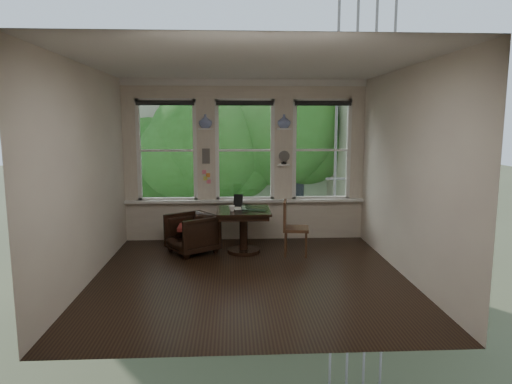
{
  "coord_description": "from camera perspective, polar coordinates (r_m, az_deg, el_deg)",
  "views": [
    {
      "loc": [
        -0.24,
        -6.34,
        2.21
      ],
      "look_at": [
        0.14,
        0.9,
        1.11
      ],
      "focal_mm": 32.0,
      "sensor_mm": 36.0,
      "label": 1
    }
  ],
  "objects": [
    {
      "name": "papers",
      "position": [
        7.89,
        -2.08,
        -2.02
      ],
      "size": [
        0.29,
        0.34,
        0.0
      ],
      "primitive_type": "cube",
      "rotation": [
        0.0,
        0.0,
        0.25
      ],
      "color": "silver",
      "rests_on": "table"
    },
    {
      "name": "window_center",
      "position": [
        8.61,
        -1.4,
        5.24
      ],
      "size": [
        1.1,
        0.12,
        1.9
      ],
      "primitive_type": null,
      "color": "white",
      "rests_on": "ground"
    },
    {
      "name": "shelf_right",
      "position": [
        8.55,
        3.52,
        7.88
      ],
      "size": [
        0.26,
        0.16,
        0.03
      ],
      "primitive_type": "cube",
      "color": "white",
      "rests_on": "ground"
    },
    {
      "name": "window_right",
      "position": [
        8.77,
        8.15,
        5.22
      ],
      "size": [
        1.1,
        0.12,
        1.9
      ],
      "primitive_type": null,
      "color": "white",
      "rests_on": "ground"
    },
    {
      "name": "wall_left",
      "position": [
        6.69,
        -20.48,
        1.99
      ],
      "size": [
        0.0,
        4.5,
        4.5
      ],
      "primitive_type": "plane",
      "rotation": [
        1.57,
        0.0,
        1.57
      ],
      "color": "beige",
      "rests_on": "ground"
    },
    {
      "name": "window_left",
      "position": [
        8.69,
        -11.04,
        5.11
      ],
      "size": [
        1.1,
        0.12,
        1.9
      ],
      "primitive_type": null,
      "color": "white",
      "rests_on": "ground"
    },
    {
      "name": "wall_back",
      "position": [
        8.62,
        -1.4,
        3.91
      ],
      "size": [
        4.5,
        0.0,
        4.5
      ],
      "primitive_type": "plane",
      "rotation": [
        1.57,
        0.0,
        0.0
      ],
      "color": "beige",
      "rests_on": "ground"
    },
    {
      "name": "wall_right",
      "position": [
        6.85,
        18.36,
        2.24
      ],
      "size": [
        0.0,
        4.5,
        4.5
      ],
      "primitive_type": "plane",
      "rotation": [
        1.57,
        0.0,
        -1.57
      ],
      "color": "beige",
      "rests_on": "ground"
    },
    {
      "name": "armchair_left",
      "position": [
        7.9,
        -8.01,
        -5.16
      ],
      "size": [
        1.02,
        1.02,
        0.68
      ],
      "primitive_type": "imported",
      "rotation": [
        0.0,
        0.0,
        -0.97
      ],
      "color": "black",
      "rests_on": "ground"
    },
    {
      "name": "table",
      "position": [
        7.84,
        -1.57,
        -4.9
      ],
      "size": [
        0.9,
        0.9,
        0.75
      ],
      "primitive_type": null,
      "color": "black",
      "rests_on": "ground"
    },
    {
      "name": "sticky_notes",
      "position": [
        8.59,
        -6.22,
        2.17
      ],
      "size": [
        0.16,
        0.01,
        0.24
      ],
      "primitive_type": null,
      "color": "pink",
      "rests_on": "ground"
    },
    {
      "name": "wall_front",
      "position": [
        4.16,
        0.37,
        -1.21
      ],
      "size": [
        4.5,
        0.0,
        4.5
      ],
      "primitive_type": "plane",
      "rotation": [
        -1.57,
        0.0,
        0.0
      ],
      "color": "beige",
      "rests_on": "ground"
    },
    {
      "name": "intercom",
      "position": [
        8.56,
        -6.26,
        4.5
      ],
      "size": [
        0.14,
        0.06,
        0.28
      ],
      "primitive_type": "cube",
      "color": "#59544F",
      "rests_on": "ground"
    },
    {
      "name": "laptop",
      "position": [
        7.59,
        0.02,
        -2.37
      ],
      "size": [
        0.36,
        0.29,
        0.02
      ],
      "primitive_type": "imported",
      "rotation": [
        0.0,
        0.0,
        -0.33
      ],
      "color": "black",
      "rests_on": "table"
    },
    {
      "name": "shelf_left",
      "position": [
        8.5,
        -6.33,
        7.84
      ],
      "size": [
        0.26,
        0.16,
        0.03
      ],
      "primitive_type": "cube",
      "color": "white",
      "rests_on": "ground"
    },
    {
      "name": "mug",
      "position": [
        7.62,
        -3.03,
        -2.05
      ],
      "size": [
        0.11,
        0.11,
        0.1
      ],
      "primitive_type": "imported",
      "rotation": [
        0.0,
        0.0,
        0.09
      ],
      "color": "white",
      "rests_on": "table"
    },
    {
      "name": "tablet",
      "position": [
        8.01,
        -2.25,
        -1.07
      ],
      "size": [
        0.17,
        0.11,
        0.22
      ],
      "primitive_type": "cube",
      "rotation": [
        -0.26,
        0.0,
        -0.24
      ],
      "color": "black",
      "rests_on": "table"
    },
    {
      "name": "vase_left",
      "position": [
        8.5,
        -6.34,
        8.78
      ],
      "size": [
        0.24,
        0.24,
        0.25
      ],
      "primitive_type": "imported",
      "color": "white",
      "rests_on": "shelf_left"
    },
    {
      "name": "drinking_glass",
      "position": [
        7.59,
        -1.36,
        -2.04
      ],
      "size": [
        0.17,
        0.17,
        0.11
      ],
      "primitive_type": "imported",
      "rotation": [
        0.0,
        0.0,
        -0.26
      ],
      "color": "white",
      "rests_on": "table"
    },
    {
      "name": "ceiling",
      "position": [
        6.39,
        -0.85,
        15.73
      ],
      "size": [
        4.5,
        4.5,
        0.0
      ],
      "primitive_type": "plane",
      "rotation": [
        3.14,
        0.0,
        0.0
      ],
      "color": "silver",
      "rests_on": "ground"
    },
    {
      "name": "vase_right",
      "position": [
        8.55,
        3.53,
        8.82
      ],
      "size": [
        0.24,
        0.24,
        0.25
      ],
      "primitive_type": "imported",
      "color": "white",
      "rests_on": "shelf_right"
    },
    {
      "name": "side_chair_right",
      "position": [
        7.7,
        5.03,
        -4.53
      ],
      "size": [
        0.48,
        0.48,
        0.92
      ],
      "primitive_type": null,
      "rotation": [
        0.0,
        0.0,
        1.42
      ],
      "color": "#422317",
      "rests_on": "ground"
    },
    {
      "name": "cushion_red",
      "position": [
        7.87,
        -8.03,
        -4.37
      ],
      "size": [
        0.45,
        0.45,
        0.06
      ],
      "primitive_type": "cube",
      "color": "maroon",
      "rests_on": "armchair_left"
    },
    {
      "name": "desk_fan",
      "position": [
        8.55,
        3.5,
        4.06
      ],
      "size": [
        0.2,
        0.2,
        0.24
      ],
      "primitive_type": null,
      "color": "#59544F",
      "rests_on": "ground"
    },
    {
      "name": "ground",
      "position": [
        6.72,
        -0.79,
        -10.57
      ],
      "size": [
        4.5,
        4.5,
        0.0
      ],
      "primitive_type": "plane",
      "color": "black",
      "rests_on": "ground"
    }
  ]
}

